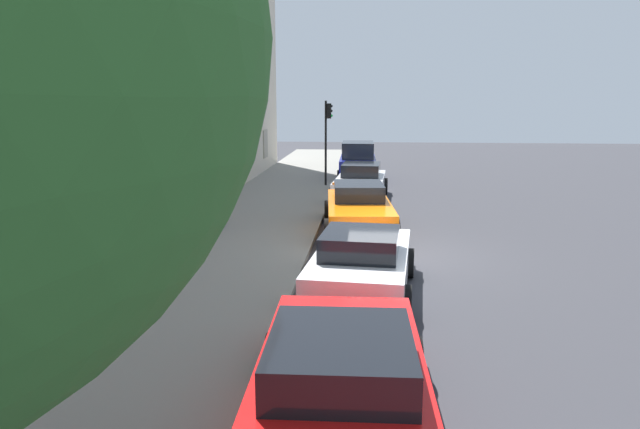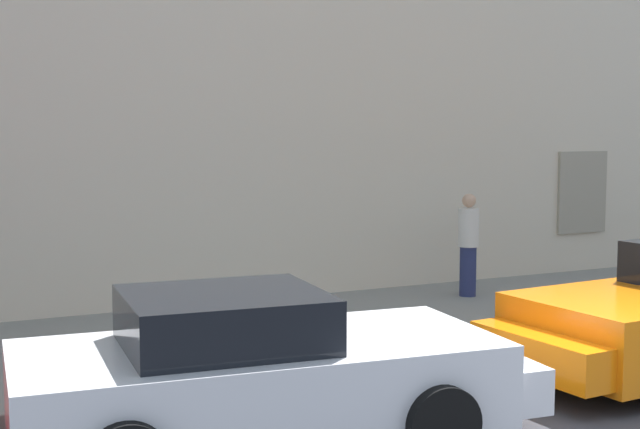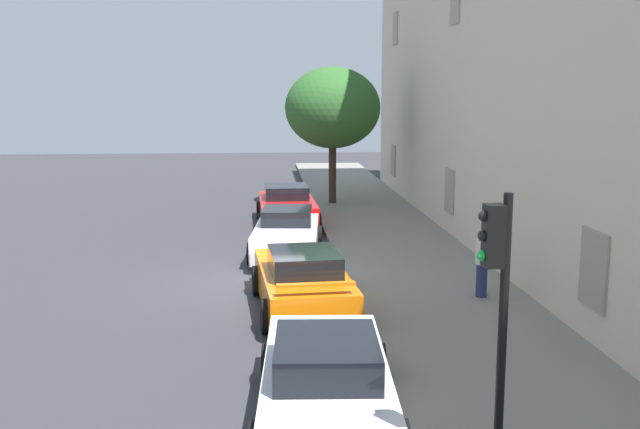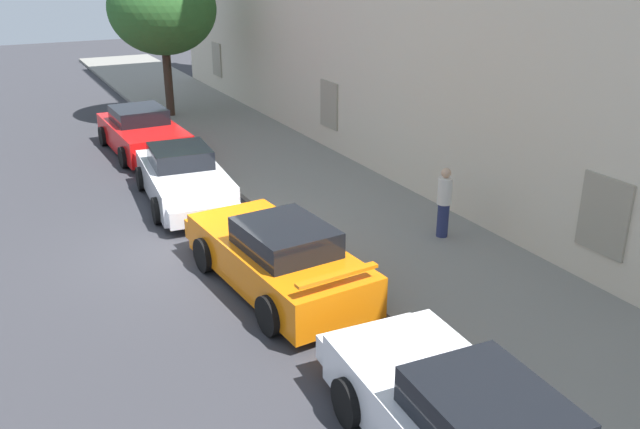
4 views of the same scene
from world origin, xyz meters
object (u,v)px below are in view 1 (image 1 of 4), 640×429
(sportscar_yellow_flank, at_px, (363,263))
(sportscar_tail_end, at_px, (360,185))
(traffic_light, at_px, (327,128))
(sportscar_white_middle, at_px, (359,213))
(hatchback_parked, at_px, (358,163))
(pedestrian_admiring, at_px, (218,200))
(sportscar_red_lead, at_px, (341,381))

(sportscar_yellow_flank, distance_m, sportscar_tail_end, 11.03)
(sportscar_tail_end, height_order, traffic_light, traffic_light)
(sportscar_white_middle, height_order, hatchback_parked, hatchback_parked)
(hatchback_parked, bearing_deg, pedestrian_admiring, 161.29)
(sportscar_tail_end, relative_size, pedestrian_admiring, 3.20)
(sportscar_red_lead, distance_m, sportscar_yellow_flank, 5.17)
(sportscar_yellow_flank, distance_m, traffic_light, 14.49)
(traffic_light, xyz_separation_m, pedestrian_admiring, (-9.06, 2.63, -1.74))
(sportscar_red_lead, xyz_separation_m, sportscar_yellow_flank, (5.17, -0.18, -0.01))
(hatchback_parked, bearing_deg, traffic_light, 153.19)
(sportscar_white_middle, xyz_separation_m, hatchback_parked, (11.51, 0.31, 0.23))
(sportscar_white_middle, relative_size, sportscar_tail_end, 1.00)
(sportscar_red_lead, xyz_separation_m, traffic_light, (19.40, 1.62, 2.10))
(sportscar_tail_end, bearing_deg, traffic_light, 25.75)
(sportscar_red_lead, height_order, sportscar_yellow_flank, sportscar_red_lead)
(sportscar_tail_end, bearing_deg, sportscar_red_lead, -179.72)
(sportscar_white_middle, bearing_deg, traffic_light, 10.34)
(sportscar_red_lead, bearing_deg, sportscar_tail_end, 0.28)
(traffic_light, bearing_deg, hatchback_parked, -26.81)
(sportscar_white_middle, xyz_separation_m, pedestrian_admiring, (-0.15, 4.26, 0.33))
(traffic_light, bearing_deg, sportscar_yellow_flank, -172.75)
(sportscar_tail_end, bearing_deg, hatchback_parked, 2.28)
(sportscar_tail_end, distance_m, pedestrian_admiring, 7.20)
(hatchback_parked, bearing_deg, sportscar_tail_end, -177.72)
(sportscar_yellow_flank, distance_m, pedestrian_admiring, 6.82)
(sportscar_yellow_flank, distance_m, sportscar_white_middle, 5.32)
(sportscar_red_lead, relative_size, sportscar_white_middle, 0.98)
(sportscar_white_middle, relative_size, hatchback_parked, 1.33)
(sportscar_red_lead, xyz_separation_m, sportscar_white_middle, (10.49, -0.00, 0.03))
(sportscar_white_middle, distance_m, pedestrian_admiring, 4.28)
(sportscar_red_lead, bearing_deg, pedestrian_admiring, 22.39)
(sportscar_white_middle, relative_size, traffic_light, 1.38)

